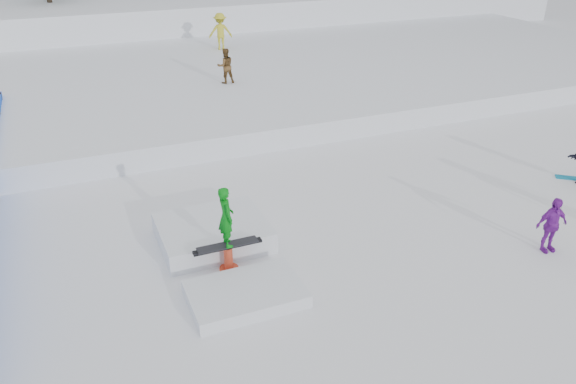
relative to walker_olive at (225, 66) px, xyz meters
name	(u,v)px	position (x,y,z in m)	size (l,w,h in m)	color
ground	(302,276)	(-2.27, -13.10, -1.53)	(120.00, 120.00, 0.00)	white
snow_berm	(118,15)	(-2.27, 16.90, -0.33)	(60.00, 14.00, 2.40)	white
snow_midrise	(161,81)	(-2.27, 2.90, -1.13)	(50.00, 18.00, 0.80)	white
walker_olive	(225,66)	(0.00, 0.00, 0.00)	(0.71, 0.55, 1.46)	brown
walker_ygreen	(220,31)	(1.64, 6.26, 0.20)	(1.20, 0.69, 1.86)	gold
spectator_purple	(552,225)	(3.66, -14.40, -0.82)	(0.83, 0.35, 1.42)	purple
jib_rail_feature	(221,246)	(-3.72, -11.66, -1.23)	(2.60, 4.40, 2.11)	white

